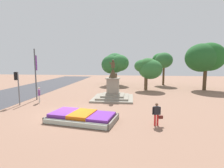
# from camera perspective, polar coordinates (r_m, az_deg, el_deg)

# --- Properties ---
(ground_plane) EXTENTS (83.80, 83.80, 0.00)m
(ground_plane) POSITION_cam_1_polar(r_m,az_deg,el_deg) (15.14, -13.96, -9.44)
(ground_plane) COLOR #8C6651
(flower_planter) EXTENTS (5.28, 3.45, 0.62)m
(flower_planter) POSITION_cam_1_polar(r_m,az_deg,el_deg) (13.17, -9.94, -10.61)
(flower_planter) COLOR #38281C
(flower_planter) RESTS_ON ground_plane
(statue_monument) EXTENTS (4.60, 4.60, 4.53)m
(statue_monument) POSITION_cam_1_polar(r_m,az_deg,el_deg) (20.20, 0.33, -2.45)
(statue_monument) COLOR gray
(statue_monument) RESTS_ON ground_plane
(traffic_light_mid_block) EXTENTS (0.42, 0.31, 3.30)m
(traffic_light_mid_block) POSITION_cam_1_polar(r_m,az_deg,el_deg) (19.64, -28.57, 0.62)
(traffic_light_mid_block) COLOR slate
(traffic_light_mid_block) RESTS_ON ground_plane
(banner_pole) EXTENTS (0.15, 0.67, 5.73)m
(banner_pole) POSITION_cam_1_polar(r_m,az_deg,el_deg) (21.49, -23.68, 3.28)
(banner_pole) COLOR #4C5156
(banner_pole) RESTS_ON ground_plane
(pedestrian_with_handbag) EXTENTS (0.73, 0.27, 1.56)m
(pedestrian_with_handbag) POSITION_cam_1_polar(r_m,az_deg,el_deg) (12.28, 14.43, -9.18)
(pedestrian_with_handbag) COLOR red
(pedestrian_with_handbag) RESTS_ON ground_plane
(pedestrian_near_planter) EXTENTS (0.37, 0.52, 1.65)m
(pedestrian_near_planter) POSITION_cam_1_polar(r_m,az_deg,el_deg) (19.80, -22.70, -3.03)
(pedestrian_near_planter) COLOR beige
(pedestrian_near_planter) RESTS_ON ground_plane
(park_tree_far_left) EXTENTS (4.17, 3.58, 4.86)m
(park_tree_far_left) POSITION_cam_1_polar(r_m,az_deg,el_deg) (27.03, 11.75, 5.22)
(park_tree_far_left) COLOR brown
(park_tree_far_left) RESTS_ON ground_plane
(park_tree_behind_statue) EXTENTS (3.59, 3.80, 5.98)m
(park_tree_behind_statue) POSITION_cam_1_polar(r_m,az_deg,el_deg) (33.94, 16.08, 7.41)
(park_tree_behind_statue) COLOR #4C3823
(park_tree_behind_statue) RESTS_ON ground_plane
(park_tree_far_right) EXTENTS (5.01, 5.03, 5.94)m
(park_tree_far_right) POSITION_cam_1_polar(r_m,az_deg,el_deg) (32.80, 1.03, 6.72)
(park_tree_far_right) COLOR brown
(park_tree_far_right) RESTS_ON ground_plane
(park_tree_street_side) EXTENTS (5.81, 5.02, 7.18)m
(park_tree_street_side) POSITION_cam_1_polar(r_m,az_deg,el_deg) (30.50, 28.09, 7.66)
(park_tree_street_side) COLOR #4C3823
(park_tree_street_side) RESTS_ON ground_plane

